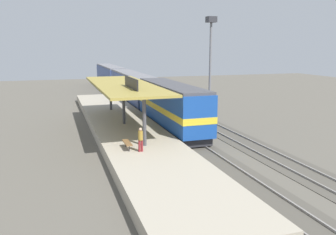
{
  "coord_description": "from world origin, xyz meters",
  "views": [
    {
      "loc": [
        -10.72,
        -32.56,
        8.12
      ],
      "look_at": [
        -1.38,
        -3.69,
        2.0
      ],
      "focal_mm": 37.63,
      "sensor_mm": 36.0,
      "label": 1
    }
  ],
  "objects_px": {
    "light_mast": "(211,44)",
    "person_waiting": "(141,138)",
    "platform_bench": "(127,143)",
    "locomotive": "(171,106)",
    "passenger_carriage_front": "(132,87)",
    "passenger_carriage_rear": "(110,76)"
  },
  "relations": [
    {
      "from": "passenger_carriage_rear",
      "to": "light_mast",
      "type": "bearing_deg",
      "value": -75.71
    },
    {
      "from": "platform_bench",
      "to": "person_waiting",
      "type": "distance_m",
      "value": 1.31
    },
    {
      "from": "light_mast",
      "to": "passenger_carriage_front",
      "type": "bearing_deg",
      "value": 128.45
    },
    {
      "from": "light_mast",
      "to": "person_waiting",
      "type": "xyz_separation_m",
      "value": [
        -13.04,
        -17.09,
        -6.54
      ]
    },
    {
      "from": "platform_bench",
      "to": "passenger_carriage_rear",
      "type": "height_order",
      "value": "passenger_carriage_rear"
    },
    {
      "from": "locomotive",
      "to": "passenger_carriage_rear",
      "type": "relative_size",
      "value": 0.72
    },
    {
      "from": "passenger_carriage_front",
      "to": "passenger_carriage_rear",
      "type": "distance_m",
      "value": 20.8
    },
    {
      "from": "platform_bench",
      "to": "person_waiting",
      "type": "bearing_deg",
      "value": -50.82
    },
    {
      "from": "passenger_carriage_front",
      "to": "passenger_carriage_rear",
      "type": "height_order",
      "value": "same"
    },
    {
      "from": "person_waiting",
      "to": "platform_bench",
      "type": "bearing_deg",
      "value": 129.18
    },
    {
      "from": "passenger_carriage_front",
      "to": "person_waiting",
      "type": "height_order",
      "value": "passenger_carriage_front"
    },
    {
      "from": "locomotive",
      "to": "passenger_carriage_front",
      "type": "xyz_separation_m",
      "value": [
        0.0,
        18.0,
        -0.1
      ]
    },
    {
      "from": "locomotive",
      "to": "passenger_carriage_front",
      "type": "height_order",
      "value": "locomotive"
    },
    {
      "from": "platform_bench",
      "to": "light_mast",
      "type": "bearing_deg",
      "value": 49.51
    },
    {
      "from": "platform_bench",
      "to": "passenger_carriage_front",
      "type": "xyz_separation_m",
      "value": [
        6.0,
        25.99,
        0.97
      ]
    },
    {
      "from": "platform_bench",
      "to": "passenger_carriage_front",
      "type": "bearing_deg",
      "value": 77.0
    },
    {
      "from": "light_mast",
      "to": "person_waiting",
      "type": "distance_m",
      "value": 22.47
    },
    {
      "from": "passenger_carriage_front",
      "to": "person_waiting",
      "type": "xyz_separation_m",
      "value": [
        -5.24,
        -26.92,
        -0.46
      ]
    },
    {
      "from": "passenger_carriage_rear",
      "to": "passenger_carriage_front",
      "type": "bearing_deg",
      "value": -90.0
    },
    {
      "from": "platform_bench",
      "to": "locomotive",
      "type": "bearing_deg",
      "value": 53.09
    },
    {
      "from": "platform_bench",
      "to": "light_mast",
      "type": "distance_m",
      "value": 22.39
    },
    {
      "from": "passenger_carriage_rear",
      "to": "locomotive",
      "type": "bearing_deg",
      "value": -90.0
    }
  ]
}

